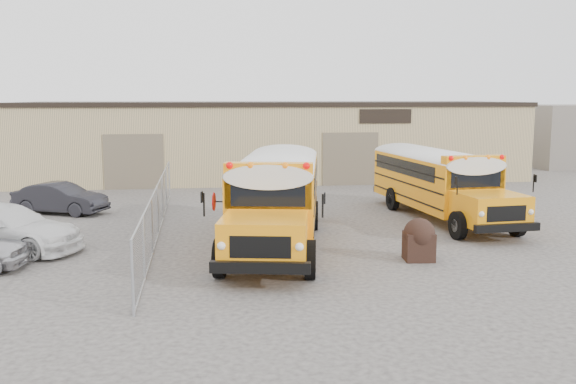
{
  "coord_description": "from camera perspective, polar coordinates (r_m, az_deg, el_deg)",
  "views": [
    {
      "loc": [
        -4.42,
        -20.39,
        4.95
      ],
      "look_at": [
        -1.34,
        2.1,
        1.6
      ],
      "focal_mm": 40.0,
      "sensor_mm": 36.0,
      "label": 1
    }
  ],
  "objects": [
    {
      "name": "chainlink_fence",
      "position": [
        23.79,
        -11.5,
        -1.57
      ],
      "size": [
        0.07,
        18.07,
        1.81
      ],
      "color": "#999CA2",
      "rests_on": "ground"
    },
    {
      "name": "warehouse",
      "position": [
        40.7,
        -1.56,
        4.77
      ],
      "size": [
        30.2,
        10.2,
        4.67
      ],
      "color": "tan",
      "rests_on": "ground"
    },
    {
      "name": "school_bus_right",
      "position": [
        32.66,
        8.66,
        2.53
      ],
      "size": [
        3.23,
        9.99,
        2.88
      ],
      "color": "orange",
      "rests_on": "ground"
    },
    {
      "name": "tarp_bundle",
      "position": [
        20.04,
        11.57,
        -4.1
      ],
      "size": [
        0.96,
        0.96,
        1.32
      ],
      "color": "black",
      "rests_on": "ground"
    },
    {
      "name": "car_white",
      "position": [
        22.7,
        -23.91,
        -2.96
      ],
      "size": [
        5.68,
        3.99,
        1.53
      ],
      "primitive_type": "imported",
      "rotation": [
        0.0,
        0.0,
        1.18
      ],
      "color": "silver",
      "rests_on": "ground"
    },
    {
      "name": "ground",
      "position": [
        21.44,
        4.32,
        -4.98
      ],
      "size": [
        120.0,
        120.0,
        0.0
      ],
      "primitive_type": "plane",
      "color": "#3D3A38",
      "rests_on": "ground"
    },
    {
      "name": "school_bus_left",
      "position": [
        28.24,
        -0.07,
        2.01
      ],
      "size": [
        4.57,
        10.98,
        3.13
      ],
      "color": "orange",
      "rests_on": "ground"
    },
    {
      "name": "car_dark",
      "position": [
        29.2,
        -19.59,
        -0.53
      ],
      "size": [
        4.28,
        2.89,
        1.33
      ],
      "primitive_type": "imported",
      "rotation": [
        0.0,
        0.0,
        1.17
      ],
      "color": "black",
      "rests_on": "ground"
    }
  ]
}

